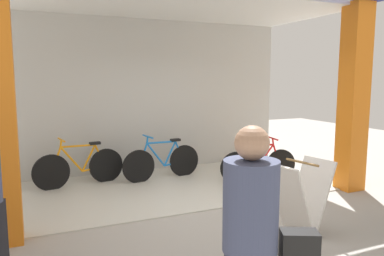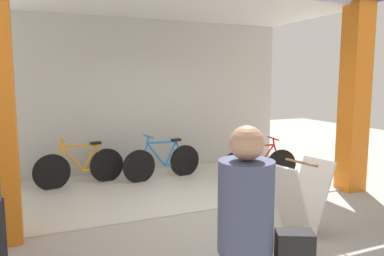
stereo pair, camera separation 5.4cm
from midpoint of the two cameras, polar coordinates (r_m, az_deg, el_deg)
name	(u,v)px [view 1 (the left image)]	position (r m, az deg, el deg)	size (l,w,h in m)	color
ground_plane	(211,210)	(5.67, 2.61, -12.46)	(19.69, 19.69, 0.00)	#9E9991
shop_facade	(174,69)	(6.71, -3.01, 8.97)	(6.05, 3.09, 3.91)	beige
bicycle_inside_0	(162,162)	(7.24, -4.75, -5.15)	(1.60, 0.44, 0.88)	black
bicycle_inside_1	(258,164)	(7.18, 9.87, -5.49)	(1.51, 0.42, 0.83)	black
bicycle_inside_2	(80,167)	(7.08, -16.95, -5.70)	(1.62, 0.45, 0.90)	black
sandwich_board_sign	(301,198)	(4.92, 15.94, -10.20)	(0.83, 0.62, 0.94)	silver
pedestrian_0	(253,244)	(2.61, 8.64, -17.11)	(0.68, 0.51, 1.65)	black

